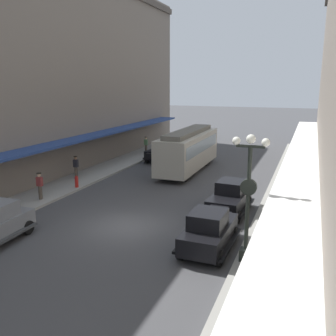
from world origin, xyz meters
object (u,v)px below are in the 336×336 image
at_px(parked_car_4, 230,197).
at_px(pedestrian_0, 295,175).
at_px(pedestrian_1, 40,186).
at_px(pedestrian_2, 289,164).
at_px(parked_car_3, 161,151).
at_px(pedestrian_4, 146,145).
at_px(lamp_post_with_clock, 248,194).
at_px(parked_car_2, 178,143).
at_px(streetcar, 188,149).
at_px(parked_car_0, 209,230).
at_px(pedestrian_3, 76,167).
at_px(fire_hydrant, 77,181).

bearing_deg(parked_car_4, pedestrian_0, 63.35).
relative_size(pedestrian_1, pedestrian_2, 1.00).
relative_size(parked_car_3, pedestrian_2, 2.56).
bearing_deg(pedestrian_4, lamp_post_with_clock, -56.15).
bearing_deg(parked_car_2, streetcar, -64.89).
height_order(parked_car_0, parked_car_2, same).
bearing_deg(pedestrian_0, parked_car_0, -104.78).
distance_m(parked_car_3, lamp_post_with_clock, 21.24).
xyz_separation_m(parked_car_2, pedestrian_0, (12.32, -10.63, 0.07)).
height_order(streetcar, lamp_post_with_clock, lamp_post_with_clock).
bearing_deg(parked_car_2, lamp_post_with_clock, -64.22).
xyz_separation_m(parked_car_3, pedestrian_3, (-3.25, -9.06, 0.07)).
height_order(streetcar, fire_hydrant, streetcar).
bearing_deg(pedestrian_0, fire_hydrant, -159.01).
xyz_separation_m(lamp_post_with_clock, pedestrian_0, (1.30, 12.19, -1.97)).
bearing_deg(parked_car_2, pedestrian_1, -96.65).
height_order(parked_car_3, pedestrian_0, parked_car_3).
bearing_deg(lamp_post_with_clock, streetcar, 116.14).
xyz_separation_m(lamp_post_with_clock, pedestrian_1, (-13.26, 3.69, -1.97)).
relative_size(pedestrian_2, pedestrian_4, 1.00).
relative_size(parked_car_3, parked_car_4, 0.99).
relative_size(parked_car_3, pedestrian_4, 2.56).
height_order(parked_car_4, pedestrian_2, parked_car_4).
distance_m(parked_car_4, pedestrian_0, 7.10).
distance_m(fire_hydrant, pedestrian_4, 13.48).
height_order(parked_car_0, streetcar, streetcar).
bearing_deg(parked_car_4, pedestrian_2, 75.79).
height_order(pedestrian_0, pedestrian_1, same).
relative_size(parked_car_4, streetcar, 0.45).
bearing_deg(pedestrian_1, streetcar, 61.80).
relative_size(parked_car_3, pedestrian_3, 2.56).
xyz_separation_m(fire_hydrant, pedestrian_0, (14.05, 5.39, 0.45)).
bearing_deg(pedestrian_4, parked_car_4, -50.92).
xyz_separation_m(parked_car_4, pedestrian_3, (-12.39, 3.14, 0.07)).
xyz_separation_m(lamp_post_with_clock, pedestrian_4, (-13.58, 20.25, -1.97)).
distance_m(parked_car_4, streetcar, 10.52).
height_order(streetcar, pedestrian_3, streetcar).
relative_size(parked_car_0, fire_hydrant, 5.23).
distance_m(parked_car_2, pedestrian_1, 19.26).
distance_m(pedestrian_0, pedestrian_2, 3.87).
relative_size(pedestrian_0, pedestrian_3, 1.00).
height_order(parked_car_2, fire_hydrant, parked_car_2).
xyz_separation_m(parked_car_0, pedestrian_4, (-11.86, 19.50, 0.07)).
distance_m(pedestrian_1, pedestrian_3, 5.39).
bearing_deg(fire_hydrant, streetcar, 55.73).
xyz_separation_m(streetcar, pedestrian_3, (-7.00, -5.85, -0.89)).
bearing_deg(parked_car_0, streetcar, 111.54).
distance_m(parked_car_2, pedestrian_0, 16.27).
xyz_separation_m(parked_car_0, pedestrian_2, (2.41, 15.27, 0.07)).
xyz_separation_m(fire_hydrant, pedestrian_4, (-0.83, 13.45, 0.45)).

